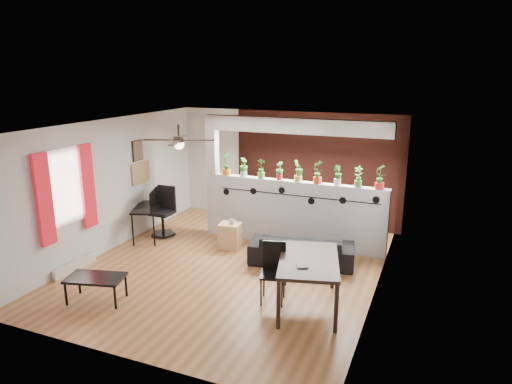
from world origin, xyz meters
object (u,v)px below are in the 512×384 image
potted_plant_8 (380,176)px  office_chair (164,214)px  potted_plant_5 (318,171)px  coffee_table (95,279)px  potted_plant_6 (338,175)px  potted_plant_2 (261,168)px  potted_plant_3 (279,170)px  computer_desk (148,210)px  potted_plant_7 (358,176)px  dining_table (309,264)px  sofa (302,249)px  ceiling_fan (179,141)px  potted_plant_4 (298,170)px  cup (232,222)px  cube_shelf (230,236)px  potted_plant_0 (226,163)px  potted_plant_1 (244,167)px  folding_chair (274,266)px

potted_plant_8 → office_chair: 4.60m
potted_plant_5 → coffee_table: 4.48m
potted_plant_6 → coffee_table: bearing=-130.7°
potted_plant_2 → potted_plant_3: bearing=0.0°
potted_plant_5 → potted_plant_8: (1.18, -0.00, 0.01)m
computer_desk → office_chair: size_ratio=1.04×
potted_plant_6 → potted_plant_7: size_ratio=0.96×
office_chair → dining_table: bearing=-26.2°
potted_plant_2 → dining_table: (1.71, -2.38, -0.87)m
potted_plant_6 → sofa: potted_plant_6 is taller
ceiling_fan → dining_table: ceiling_fan is taller
office_chair → potted_plant_7: bearing=7.4°
potted_plant_3 → coffee_table: bearing=-117.3°
potted_plant_4 → cup: 1.68m
potted_plant_8 → computer_desk: size_ratio=0.43×
sofa → office_chair: size_ratio=1.73×
potted_plant_7 → coffee_table: bearing=-134.3°
potted_plant_8 → sofa: size_ratio=0.26×
potted_plant_5 → cube_shelf: potted_plant_5 is taller
potted_plant_6 → cup: bearing=-161.4°
potted_plant_0 → potted_plant_1: potted_plant_0 is taller
potted_plant_2 → cup: 1.26m
cube_shelf → dining_table: 2.77m
potted_plant_0 → office_chair: (-1.27, -0.53, -1.14)m
potted_plant_3 → potted_plant_6: potted_plant_6 is taller
computer_desk → office_chair: 0.41m
office_chair → computer_desk: bearing=-122.9°
cup → folding_chair: 2.27m
potted_plant_4 → coffee_table: (-2.18, -3.46, -1.22)m
potted_plant_3 → ceiling_fan: bearing=-123.8°
potted_plant_8 → dining_table: bearing=-105.6°
potted_plant_2 → office_chair: potted_plant_2 is taller
coffee_table → dining_table: bearing=19.1°
potted_plant_1 → coffee_table: 3.79m
potted_plant_4 → office_chair: (-2.85, -0.53, -1.11)m
potted_plant_6 → dining_table: size_ratio=0.24×
potted_plant_5 → potted_plant_8: size_ratio=0.97×
office_chair → dining_table: (3.77, -1.85, 0.23)m
potted_plant_0 → potted_plant_7: 2.77m
ceiling_fan → potted_plant_2: ceiling_fan is taller
sofa → computer_desk: (-3.41, 0.01, 0.37)m
potted_plant_5 → potted_plant_3: bearing=-180.0°
cup → potted_plant_7: bearing=15.6°
ceiling_fan → office_chair: size_ratio=1.13×
potted_plant_2 → potted_plant_6: (1.58, 0.00, -0.01)m
sofa → computer_desk: computer_desk is taller
dining_table → computer_desk: bearing=158.7°
potted_plant_6 → dining_table: bearing=-87.0°
ceiling_fan → coffee_table: ceiling_fan is taller
potted_plant_0 → coffee_table: bearing=-99.9°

